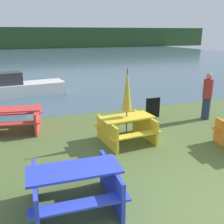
# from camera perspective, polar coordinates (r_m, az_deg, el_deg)

# --- Properties ---
(water) EXTENTS (60.00, 50.00, 0.00)m
(water) POSITION_cam_1_polar(r_m,az_deg,el_deg) (34.96, -15.30, 11.33)
(water) COLOR #425B6B
(water) RESTS_ON ground_plane
(far_treeline) EXTENTS (80.00, 1.60, 4.00)m
(far_treeline) POSITION_cam_1_polar(r_m,az_deg,el_deg) (54.77, -17.68, 15.09)
(far_treeline) COLOR #284723
(far_treeline) RESTS_ON water
(picnic_table_blue) EXTENTS (1.71, 1.46, 0.79)m
(picnic_table_blue) POSITION_cam_1_polar(r_m,az_deg,el_deg) (4.92, -8.09, -15.38)
(picnic_table_blue) COLOR blue
(picnic_table_blue) RESTS_ON ground_plane
(picnic_table_yellow) EXTENTS (1.62, 1.49, 0.77)m
(picnic_table_yellow) POSITION_cam_1_polar(r_m,az_deg,el_deg) (7.64, 3.18, -3.27)
(picnic_table_yellow) COLOR yellow
(picnic_table_yellow) RESTS_ON ground_plane
(picnic_table_red) EXTENTS (1.95, 1.66, 0.76)m
(picnic_table_red) POSITION_cam_1_polar(r_m,az_deg,el_deg) (9.01, -20.62, -1.13)
(picnic_table_red) COLOR red
(picnic_table_red) RESTS_ON ground_plane
(umbrella_gold) EXTENTS (0.27, 0.27, 2.15)m
(umbrella_gold) POSITION_cam_1_polar(r_m,az_deg,el_deg) (7.34, 3.32, 4.71)
(umbrella_gold) COLOR brown
(umbrella_gold) RESTS_ON ground_plane
(boat) EXTENTS (4.72, 1.88, 1.19)m
(boat) POSITION_cam_1_polar(r_m,az_deg,el_deg) (14.27, -20.45, 5.18)
(boat) COLOR silver
(boat) RESTS_ON water
(person) EXTENTS (0.34, 0.34, 1.71)m
(person) POSITION_cam_1_polar(r_m,az_deg,el_deg) (10.14, 20.01, 3.23)
(person) COLOR #283351
(person) RESTS_ON ground_plane
(signboard) EXTENTS (0.55, 0.08, 0.75)m
(signboard) POSITION_cam_1_polar(r_m,az_deg,el_deg) (9.94, 8.88, 0.92)
(signboard) COLOR black
(signboard) RESTS_ON ground_plane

